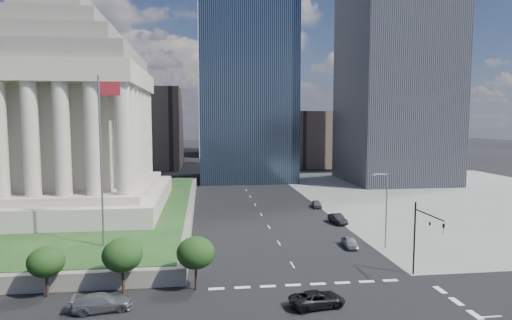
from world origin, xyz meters
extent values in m
plane|color=black|center=(0.00, 100.00, 0.00)|extent=(500.00, 500.00, 0.00)
cube|color=slate|center=(46.00, 60.00, 0.01)|extent=(68.00, 90.00, 0.03)
cube|color=#615C53|center=(-45.00, 50.00, 0.90)|extent=(66.00, 70.00, 1.80)
cube|color=#1E3B18|center=(-45.00, 50.00, 1.85)|extent=(64.00, 68.00, 0.10)
cylinder|color=slate|center=(-22.00, 24.00, 11.90)|extent=(0.24, 0.24, 20.00)
cube|color=maroon|center=(-20.80, 24.00, 20.40)|extent=(2.40, 0.05, 1.60)
cube|color=black|center=(2.00, 95.00, 30.00)|extent=(26.00, 26.00, 60.00)
cube|color=brown|center=(32.00, 130.00, 10.00)|extent=(20.00, 30.00, 20.00)
cube|color=brown|center=(-30.00, 130.00, 14.00)|extent=(24.00, 30.00, 28.00)
cylinder|color=black|center=(12.50, 15.50, 4.00)|extent=(0.18, 0.18, 8.00)
cylinder|color=black|center=(12.50, 12.75, 7.20)|extent=(0.14, 5.50, 0.14)
cube|color=black|center=(12.50, 10.00, 6.40)|extent=(0.30, 0.30, 1.10)
cylinder|color=slate|center=(13.50, 25.00, 5.00)|extent=(0.16, 0.16, 10.00)
cylinder|color=slate|center=(12.60, 25.00, 9.80)|extent=(1.80, 0.12, 0.12)
cube|color=slate|center=(11.70, 25.00, 9.70)|extent=(0.50, 0.22, 0.14)
imported|color=black|center=(-0.08, 8.77, 0.71)|extent=(5.39, 3.13, 1.41)
imported|color=#4E5055|center=(-19.14, 10.32, 0.75)|extent=(5.44, 2.86, 1.51)
imported|color=gray|center=(9.00, 25.96, 0.68)|extent=(1.92, 4.13, 1.37)
imported|color=black|center=(11.50, 38.95, 0.76)|extent=(4.75, 2.15, 1.51)
imported|color=#4F5256|center=(11.50, 51.89, 0.69)|extent=(2.01, 4.16, 1.37)
camera|label=1|loc=(-10.13, -27.40, 16.71)|focal=30.00mm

